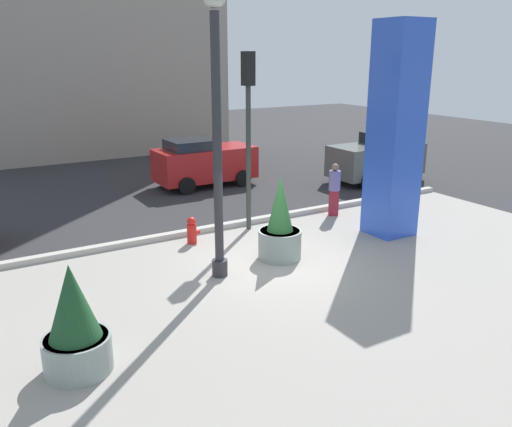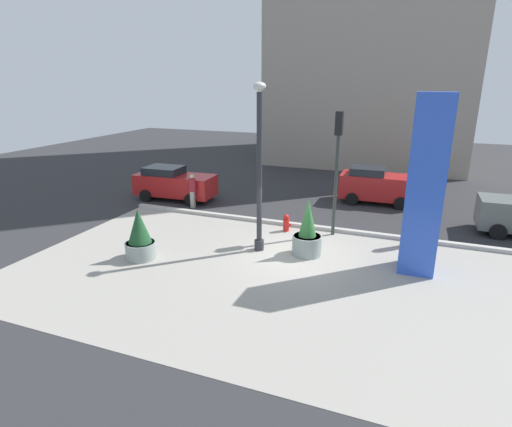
% 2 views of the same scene
% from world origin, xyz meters
% --- Properties ---
extents(ground_plane, '(60.00, 60.00, 0.00)m').
position_xyz_m(ground_plane, '(0.00, 4.00, 0.00)').
color(ground_plane, '#2D2D30').
extents(plaza_pavement, '(18.00, 10.00, 0.02)m').
position_xyz_m(plaza_pavement, '(0.00, -2.00, 0.00)').
color(plaza_pavement, '#9E998E').
rests_on(plaza_pavement, ground_plane).
extents(curb_strip, '(18.00, 0.24, 0.16)m').
position_xyz_m(curb_strip, '(0.00, 3.12, 0.08)').
color(curb_strip, '#B7B2A8').
rests_on(curb_strip, ground_plane).
extents(lamp_post, '(0.44, 0.44, 6.10)m').
position_xyz_m(lamp_post, '(-1.39, 0.08, 2.97)').
color(lamp_post, '#2D2D33').
rests_on(lamp_post, ground_plane).
extents(art_pillar_blue, '(1.13, 1.13, 5.83)m').
position_xyz_m(art_pillar_blue, '(4.17, 0.36, 2.91)').
color(art_pillar_blue, blue).
rests_on(art_pillar_blue, ground_plane).
extents(potted_plant_near_left, '(1.08, 1.08, 2.13)m').
position_xyz_m(potted_plant_near_left, '(0.40, 0.30, 0.80)').
color(potted_plant_near_left, gray).
rests_on(potted_plant_near_left, ground_plane).
extents(potted_plant_by_pillar, '(1.10, 1.10, 1.86)m').
position_xyz_m(potted_plant_by_pillar, '(-5.10, -2.18, 0.80)').
color(potted_plant_by_pillar, gray).
rests_on(potted_plant_by_pillar, ground_plane).
extents(fire_hydrant, '(0.36, 0.26, 0.75)m').
position_xyz_m(fire_hydrant, '(-1.05, 2.42, 0.37)').
color(fire_hydrant, red).
rests_on(fire_hydrant, ground_plane).
extents(traffic_light_far_side, '(0.28, 0.42, 5.02)m').
position_xyz_m(traffic_light_far_side, '(0.89, 2.72, 3.35)').
color(traffic_light_far_side, '#333833').
rests_on(traffic_light_far_side, ground_plane).
extents(car_intersection, '(3.85, 1.97, 1.86)m').
position_xyz_m(car_intersection, '(2.06, 8.24, 0.94)').
color(car_intersection, red).
rests_on(car_intersection, ground_plane).
extents(car_passing_lane, '(3.88, 1.98, 1.93)m').
position_xyz_m(car_passing_lane, '(8.46, 5.48, 0.96)').
color(car_passing_lane, '#565B56').
rests_on(car_passing_lane, ground_plane).
extents(pedestrian_on_sidewalk, '(0.48, 0.48, 1.69)m').
position_xyz_m(pedestrian_on_sidewalk, '(3.89, 2.52, 0.94)').
color(pedestrian_on_sidewalk, maroon).
rests_on(pedestrian_on_sidewalk, ground_plane).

